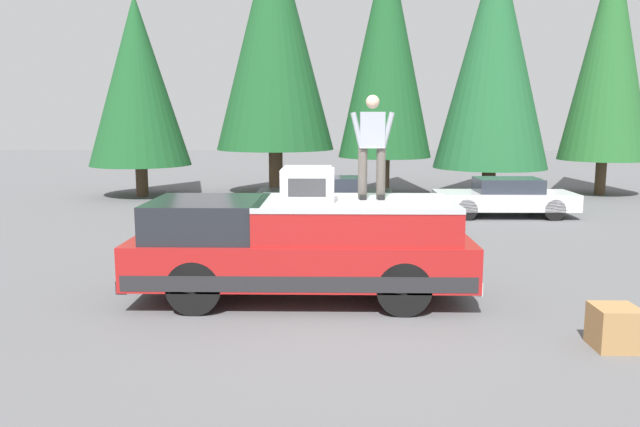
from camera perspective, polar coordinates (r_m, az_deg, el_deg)
The scene contains 12 objects.
ground_plane at distance 10.25m, azimuth 2.14°, elevation -8.09°, with size 90.00×90.00×0.00m, color #565659.
pickup_truck at distance 10.22m, azimuth -1.70°, elevation -3.08°, with size 2.01×5.54×1.65m.
compressor_unit at distance 9.89m, azimuth -1.14°, elevation 2.71°, with size 0.65×0.84×0.56m.
person_on_truck_bed at distance 10.17m, azimuth 4.82°, elevation 6.38°, with size 0.29×0.72×1.69m.
parked_car_silver at distance 19.47m, azimuth 16.64°, elevation 1.44°, with size 1.64×4.10×1.16m.
parked_car_black at distance 18.98m, azimuth 0.51°, elevation 1.63°, with size 1.64×4.10×1.16m.
wooden_crate at distance 9.06m, azimuth 25.49°, elevation -9.44°, with size 0.56×0.56×0.56m, color olive.
conifer_far_left at distance 26.18m, azimuth 25.09°, elevation 13.35°, with size 3.29×3.29×9.43m.
conifer_left at distance 24.56m, azimuth 15.71°, elevation 13.88°, with size 4.25×4.25×9.46m.
conifer_center_left at distance 23.87m, azimuth 6.10°, elevation 14.93°, with size 3.49×3.49×9.57m.
conifer_center_right at distance 24.43m, azimuth -4.23°, elevation 15.95°, with size 4.52×4.52×10.28m.
conifer_right at distance 24.29m, azimuth -16.45°, elevation 11.61°, with size 3.74×3.74×7.39m.
Camera 1 is at (-9.79, 0.19, 3.00)m, focal length 34.77 mm.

